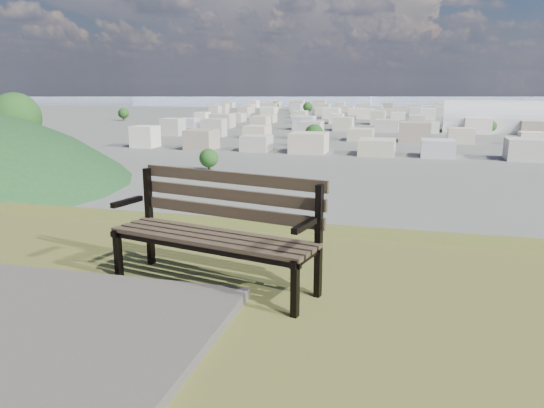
# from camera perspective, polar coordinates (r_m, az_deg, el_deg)

# --- Properties ---
(park_bench) EXTENTS (1.94, 0.99, 0.97)m
(park_bench) POSITION_cam_1_polar(r_m,az_deg,el_deg) (4.62, -5.79, -2.12)
(park_bench) COLOR #433826
(park_bench) RESTS_ON hilltop_mesa
(arena) EXTENTS (54.40, 24.57, 22.63)m
(arena) POSITION_cam_1_polar(r_m,az_deg,el_deg) (315.38, 22.81, 8.08)
(arena) COLOR silver
(arena) RESTS_ON ground
(city_blocks) EXTENTS (395.00, 361.00, 7.00)m
(city_blocks) POSITION_cam_1_polar(r_m,az_deg,el_deg) (397.00, 15.00, 9.18)
(city_blocks) COLOR silver
(city_blocks) RESTS_ON ground
(city_trees) EXTENTS (406.52, 387.20, 9.98)m
(city_trees) POSITION_cam_1_polar(r_m,az_deg,el_deg) (322.77, 10.20, 8.88)
(city_trees) COLOR #2E2117
(city_trees) RESTS_ON ground
(bay_water) EXTENTS (2400.00, 700.00, 0.12)m
(bay_water) POSITION_cam_1_polar(r_m,az_deg,el_deg) (902.27, 15.16, 10.84)
(bay_water) COLOR #8FA4B6
(bay_water) RESTS_ON ground
(far_hills) EXTENTS (2050.00, 340.00, 60.00)m
(far_hills) POSITION_cam_1_polar(r_m,az_deg,el_deg) (1406.16, 12.73, 12.61)
(far_hills) COLOR #A1AAC8
(far_hills) RESTS_ON ground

